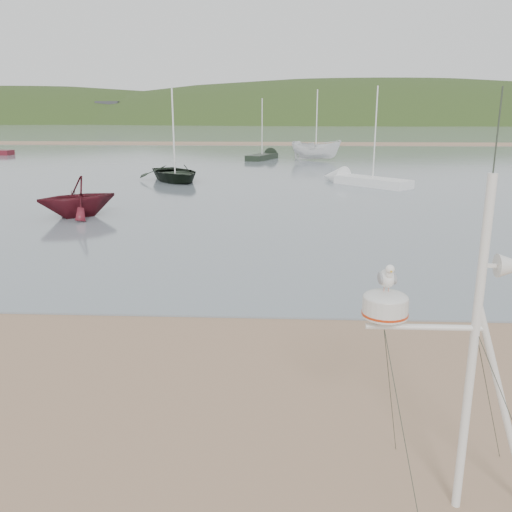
{
  "coord_description": "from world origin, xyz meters",
  "views": [
    {
      "loc": [
        2.37,
        -7.21,
        4.44
      ],
      "look_at": [
        1.95,
        1.0,
        2.24
      ],
      "focal_mm": 38.0,
      "sensor_mm": 36.0,
      "label": 1
    }
  ],
  "objects_px": {
    "boat_dark": "(174,141)",
    "sailboat_dark_mid": "(268,156)",
    "mast_rig": "(461,421)",
    "boat_red": "(75,178)",
    "boat_white": "(316,133)",
    "sailboat_white_near": "(352,179)"
  },
  "relations": [
    {
      "from": "boat_dark",
      "to": "boat_red",
      "type": "distance_m",
      "value": 12.44
    },
    {
      "from": "boat_red",
      "to": "sailboat_dark_mid",
      "type": "height_order",
      "value": "sailboat_dark_mid"
    },
    {
      "from": "mast_rig",
      "to": "sailboat_white_near",
      "type": "relative_size",
      "value": 0.74
    },
    {
      "from": "boat_white",
      "to": "sailboat_white_near",
      "type": "distance_m",
      "value": 16.79
    },
    {
      "from": "mast_rig",
      "to": "boat_dark",
      "type": "relative_size",
      "value": 0.9
    },
    {
      "from": "boat_red",
      "to": "sailboat_dark_mid",
      "type": "distance_m",
      "value": 31.22
    },
    {
      "from": "sailboat_white_near",
      "to": "sailboat_dark_mid",
      "type": "height_order",
      "value": "sailboat_white_near"
    },
    {
      "from": "mast_rig",
      "to": "boat_red",
      "type": "relative_size",
      "value": 1.42
    },
    {
      "from": "boat_red",
      "to": "sailboat_dark_mid",
      "type": "relative_size",
      "value": 0.54
    },
    {
      "from": "mast_rig",
      "to": "boat_dark",
      "type": "xyz_separation_m",
      "value": [
        -9.01,
        29.47,
        1.5
      ]
    },
    {
      "from": "boat_white",
      "to": "sailboat_white_near",
      "type": "relative_size",
      "value": 0.76
    },
    {
      "from": "boat_dark",
      "to": "sailboat_dark_mid",
      "type": "bearing_deg",
      "value": 41.69
    },
    {
      "from": "boat_dark",
      "to": "sailboat_white_near",
      "type": "height_order",
      "value": "sailboat_white_near"
    },
    {
      "from": "boat_dark",
      "to": "boat_white",
      "type": "relative_size",
      "value": 1.07
    },
    {
      "from": "boat_red",
      "to": "sailboat_white_near",
      "type": "height_order",
      "value": "sailboat_white_near"
    },
    {
      "from": "mast_rig",
      "to": "sailboat_white_near",
      "type": "xyz_separation_m",
      "value": [
        2.3,
        29.02,
        -0.83
      ]
    },
    {
      "from": "boat_dark",
      "to": "sailboat_white_near",
      "type": "bearing_deg",
      "value": -33.59
    },
    {
      "from": "boat_dark",
      "to": "boat_red",
      "type": "xyz_separation_m",
      "value": [
        -1.81,
        -12.27,
        -0.93
      ]
    },
    {
      "from": "mast_rig",
      "to": "sailboat_dark_mid",
      "type": "xyz_separation_m",
      "value": [
        -3.5,
        47.52,
        -0.83
      ]
    },
    {
      "from": "mast_rig",
      "to": "boat_red",
      "type": "bearing_deg",
      "value": 122.18
    },
    {
      "from": "boat_dark",
      "to": "sailboat_white_near",
      "type": "relative_size",
      "value": 0.81
    },
    {
      "from": "mast_rig",
      "to": "boat_dark",
      "type": "bearing_deg",
      "value": 107.0
    }
  ]
}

